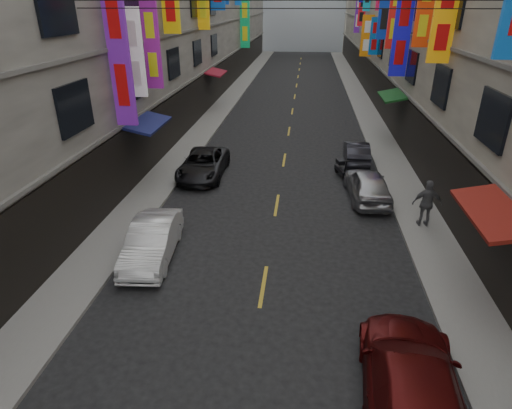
% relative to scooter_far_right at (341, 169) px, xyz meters
% --- Properties ---
extents(sidewalk_left, '(2.00, 90.00, 0.12)m').
position_rel_scooter_far_right_xyz_m(sidewalk_left, '(-9.02, 14.27, -0.38)').
color(sidewalk_left, slate).
rests_on(sidewalk_left, ground).
extents(sidewalk_right, '(2.00, 90.00, 0.12)m').
position_rel_scooter_far_right_xyz_m(sidewalk_right, '(2.98, 14.27, -0.38)').
color(sidewalk_right, slate).
rests_on(sidewalk_right, ground).
extents(street_awnings, '(13.99, 35.20, 0.41)m').
position_rel_scooter_far_right_xyz_m(street_awnings, '(-4.28, -1.73, 2.56)').
color(street_awnings, '#144D18').
rests_on(street_awnings, ground).
extents(lane_markings, '(0.12, 80.20, 0.01)m').
position_rel_scooter_far_right_xyz_m(lane_markings, '(-3.02, 11.27, -0.44)').
color(lane_markings, gold).
rests_on(lane_markings, ground).
extents(scooter_far_right, '(0.71, 1.77, 1.14)m').
position_rel_scooter_far_right_xyz_m(scooter_far_right, '(0.00, 0.00, 0.00)').
color(scooter_far_right, black).
rests_on(scooter_far_right, ground).
extents(car_left_mid, '(1.75, 4.17, 1.34)m').
position_rel_scooter_far_right_xyz_m(car_left_mid, '(-7.02, -8.50, 0.23)').
color(car_left_mid, white).
rests_on(car_left_mid, ground).
extents(car_left_far, '(2.15, 4.61, 1.28)m').
position_rel_scooter_far_right_xyz_m(car_left_far, '(-7.01, -0.64, 0.20)').
color(car_left_far, black).
rests_on(car_left_far, ground).
extents(car_right_near, '(2.53, 5.33, 1.50)m').
position_rel_scooter_far_right_xyz_m(car_right_near, '(0.58, -13.95, 0.31)').
color(car_right_near, '#540E0E').
rests_on(car_right_near, ground).
extents(car_right_mid, '(1.95, 4.22, 1.40)m').
position_rel_scooter_far_right_xyz_m(car_right_mid, '(0.98, -2.61, 0.26)').
color(car_right_mid, '#A9A9AE').
rests_on(car_right_mid, ground).
extents(car_right_far, '(1.34, 3.62, 1.18)m').
position_rel_scooter_far_right_xyz_m(car_right_far, '(0.98, 2.38, 0.15)').
color(car_right_far, '#27272F').
rests_on(car_right_far, ground).
extents(pedestrian_rfar, '(1.13, 0.66, 1.91)m').
position_rel_scooter_far_right_xyz_m(pedestrian_rfar, '(2.91, -5.16, 0.63)').
color(pedestrian_rfar, '#5B5B5D').
rests_on(pedestrian_rfar, sidewalk_right).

